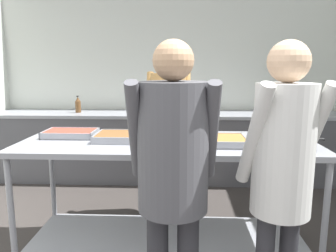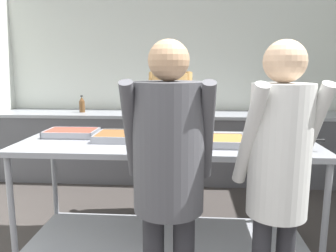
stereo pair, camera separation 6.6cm
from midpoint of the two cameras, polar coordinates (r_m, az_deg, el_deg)
The scene contains 12 objects.
wall_rear at distance 4.65m, azimuth 1.21°, elevation 8.11°, with size 4.72×0.06×2.65m.
back_counter at distance 4.40m, azimuth 0.93°, elevation -3.51°, with size 4.56×0.65×0.90m.
serving_counter at distance 2.61m, azimuth 0.57°, elevation -9.12°, with size 2.26×0.83×0.93m.
serving_tray_greens at distance 2.81m, azimuth -15.81°, elevation -1.22°, with size 0.41×0.27×0.05m.
serving_tray_vegetables at distance 2.59m, azimuth -7.04°, elevation -1.85°, with size 0.43×0.34×0.05m.
plate_stack at distance 2.46m, azimuth 1.04°, elevation -2.43°, with size 0.24×0.24×0.05m.
serving_tray_roast at distance 2.44m, azimuth 9.42°, elevation -2.63°, with size 0.41×0.33×0.05m.
sauce_pan at distance 2.37m, azimuth 20.34°, elevation -2.99°, with size 0.39×0.25×0.09m.
guest_serving_left at distance 1.78m, azimuth 19.73°, elevation -5.92°, with size 0.46×0.39×1.63m.
guest_serving_right at distance 1.73m, azimuth 1.20°, elevation -6.28°, with size 0.47×0.37×1.63m.
cook_behind_counter at distance 3.20m, azimuth 0.90°, elevation 1.69°, with size 0.44×0.34×1.65m.
water_bottle at distance 4.51m, azimuth -14.35°, elevation 3.62°, with size 0.07×0.07×0.22m.
Camera 2 is at (0.26, -0.86, 1.49)m, focal length 35.00 mm.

